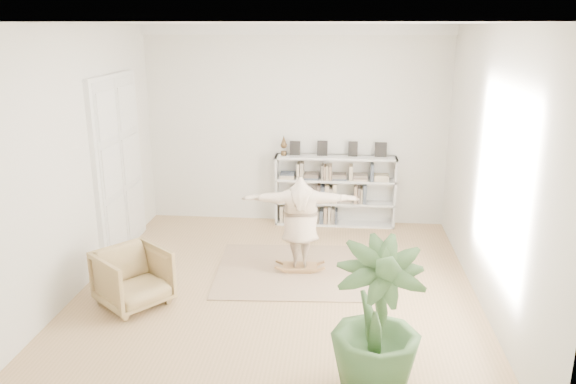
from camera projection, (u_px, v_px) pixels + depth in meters
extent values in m
plane|color=#A28253|center=(278.00, 290.00, 7.91)|extent=(6.00, 6.00, 0.00)
plane|color=silver|center=(296.00, 127.00, 10.25)|extent=(5.50, 0.00, 5.50)
plane|color=silver|center=(234.00, 254.00, 4.53)|extent=(5.50, 0.00, 5.50)
plane|color=silver|center=(77.00, 161.00, 7.65)|extent=(0.00, 6.00, 6.00)
plane|color=silver|center=(491.00, 171.00, 7.14)|extent=(0.00, 6.00, 6.00)
plane|color=white|center=(276.00, 23.00, 6.88)|extent=(6.00, 6.00, 0.00)
cube|color=white|center=(296.00, 29.00, 9.71)|extent=(5.50, 0.12, 0.18)
cube|color=white|center=(119.00, 167.00, 9.00)|extent=(0.08, 1.78, 2.92)
cube|color=silver|center=(110.00, 173.00, 8.61)|extent=(0.06, 0.78, 2.80)
cube|color=silver|center=(129.00, 161.00, 9.38)|extent=(0.06, 0.78, 2.80)
cube|color=silver|center=(277.00, 189.00, 10.43)|extent=(0.04, 0.35, 1.30)
cube|color=silver|center=(394.00, 193.00, 10.23)|extent=(0.04, 0.35, 1.30)
cube|color=silver|center=(335.00, 189.00, 10.47)|extent=(2.20, 0.04, 1.30)
cube|color=silver|center=(334.00, 223.00, 10.51)|extent=(2.20, 0.35, 0.04)
cube|color=silver|center=(335.00, 202.00, 10.39)|extent=(2.20, 0.35, 0.04)
cube|color=silver|center=(335.00, 180.00, 10.27)|extent=(2.20, 0.35, 0.04)
cube|color=silver|center=(336.00, 158.00, 10.15)|extent=(2.20, 0.35, 0.04)
cube|color=black|center=(295.00, 149.00, 10.22)|extent=(0.18, 0.07, 0.24)
cube|color=black|center=(322.00, 149.00, 10.18)|extent=(0.18, 0.07, 0.24)
cube|color=black|center=(353.00, 150.00, 10.13)|extent=(0.18, 0.07, 0.24)
cube|color=black|center=(381.00, 150.00, 10.08)|extent=(0.18, 0.07, 0.24)
imported|color=tan|center=(133.00, 278.00, 7.39)|extent=(1.17, 1.17, 0.77)
cube|color=tan|center=(300.00, 270.00, 8.50)|extent=(2.62, 2.15, 0.02)
cube|color=brown|center=(300.00, 266.00, 8.48)|extent=(0.53, 0.34, 0.03)
cube|color=brown|center=(300.00, 269.00, 8.49)|extent=(0.35, 0.07, 0.04)
cube|color=brown|center=(300.00, 269.00, 8.49)|extent=(0.35, 0.07, 0.04)
cube|color=brown|center=(300.00, 266.00, 8.48)|extent=(0.21, 0.06, 0.11)
cube|color=brown|center=(300.00, 266.00, 8.48)|extent=(0.21, 0.06, 0.11)
imported|color=#C7AF95|center=(300.00, 220.00, 8.27)|extent=(1.74, 0.57, 1.39)
imported|color=#325229|center=(377.00, 320.00, 5.50)|extent=(1.01, 1.01, 1.60)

